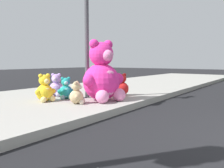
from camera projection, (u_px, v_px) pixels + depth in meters
sidewalk at (36, 103)px, 5.68m from camera, size 28.00×4.40×0.15m
sign_pole at (87, 31)px, 5.83m from camera, size 0.56×0.11×3.20m
plush_pink_large at (102, 76)px, 5.50m from camera, size 1.09×1.03×1.45m
plush_lavender at (56, 87)px, 6.25m from camera, size 0.45×0.43×0.62m
plush_teal at (66, 90)px, 5.78m from camera, size 0.39×0.40×0.55m
plush_brown at (98, 84)px, 6.73m from camera, size 0.54×0.47×0.69m
plush_red at (122, 87)px, 6.35m from camera, size 0.44×0.44×0.61m
plush_tan at (77, 95)px, 5.10m from camera, size 0.35×0.36×0.50m
plush_yellow at (45, 90)px, 5.41m from camera, size 0.49×0.46×0.65m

